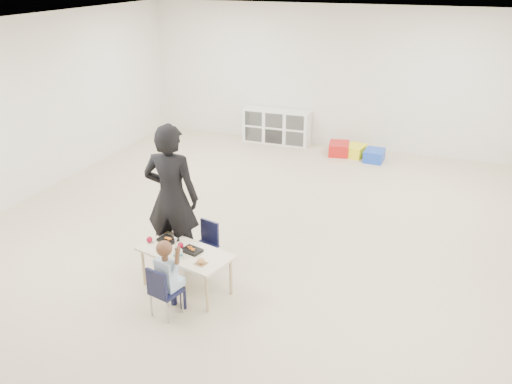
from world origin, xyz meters
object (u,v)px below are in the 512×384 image
at_px(cubby_shelf, 277,126).
at_px(adult, 172,198).
at_px(chair_near, 166,291).
at_px(child, 165,277).
at_px(table, 186,270).

bearing_deg(cubby_shelf, adult, -85.28).
bearing_deg(chair_near, adult, 127.67).
xyz_separation_m(chair_near, child, (-0.00, 0.00, 0.17)).
distance_m(cubby_shelf, adult, 5.29).
xyz_separation_m(child, adult, (-0.42, 0.96, 0.45)).
xyz_separation_m(table, adult, (-0.39, 0.44, 0.67)).
distance_m(chair_near, adult, 1.21).
bearing_deg(adult, chair_near, 106.99).
bearing_deg(cubby_shelf, table, -81.76).
distance_m(child, adult, 1.13).
bearing_deg(adult, cubby_shelf, -91.80).
xyz_separation_m(chair_near, cubby_shelf, (-0.85, 6.19, 0.05)).
relative_size(table, child, 1.26).
distance_m(table, cubby_shelf, 5.74).
height_order(chair_near, adult, adult).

